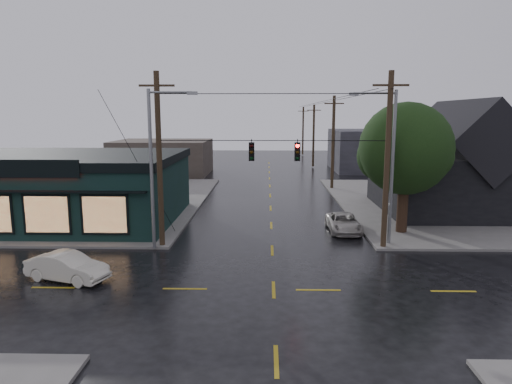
{
  "coord_description": "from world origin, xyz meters",
  "views": [
    {
      "loc": [
        -0.32,
        -19.43,
        7.77
      ],
      "look_at": [
        -0.93,
        5.78,
        3.46
      ],
      "focal_mm": 32.0,
      "sensor_mm": 36.0,
      "label": 1
    }
  ],
  "objects_px": {
    "sedan_cream": "(67,267)",
    "suv_silver": "(344,223)",
    "corner_tree": "(406,149)",
    "utility_pole_ne": "(383,249)",
    "utility_pole_nw": "(162,247)"
  },
  "relations": [
    {
      "from": "utility_pole_ne",
      "to": "corner_tree",
      "type": "bearing_deg",
      "value": 59.47
    },
    {
      "from": "sedan_cream",
      "to": "suv_silver",
      "type": "relative_size",
      "value": 0.92
    },
    {
      "from": "sedan_cream",
      "to": "utility_pole_ne",
      "type": "bearing_deg",
      "value": -53.04
    },
    {
      "from": "corner_tree",
      "to": "suv_silver",
      "type": "xyz_separation_m",
      "value": [
        -3.71,
        0.42,
        -4.97
      ]
    },
    {
      "from": "utility_pole_ne",
      "to": "sedan_cream",
      "type": "height_order",
      "value": "utility_pole_ne"
    },
    {
      "from": "utility_pole_nw",
      "to": "utility_pole_ne",
      "type": "bearing_deg",
      "value": 0.0
    },
    {
      "from": "corner_tree",
      "to": "suv_silver",
      "type": "relative_size",
      "value": 1.93
    },
    {
      "from": "corner_tree",
      "to": "utility_pole_nw",
      "type": "height_order",
      "value": "corner_tree"
    },
    {
      "from": "utility_pole_nw",
      "to": "utility_pole_ne",
      "type": "relative_size",
      "value": 1.0
    },
    {
      "from": "corner_tree",
      "to": "sedan_cream",
      "type": "bearing_deg",
      "value": -153.75
    },
    {
      "from": "utility_pole_ne",
      "to": "suv_silver",
      "type": "xyz_separation_m",
      "value": [
        -1.68,
        3.88,
        0.61
      ]
    },
    {
      "from": "sedan_cream",
      "to": "suv_silver",
      "type": "height_order",
      "value": "sedan_cream"
    },
    {
      "from": "suv_silver",
      "to": "utility_pole_ne",
      "type": "bearing_deg",
      "value": -67.05
    },
    {
      "from": "corner_tree",
      "to": "utility_pole_ne",
      "type": "xyz_separation_m",
      "value": [
        -2.04,
        -3.45,
        -5.57
      ]
    },
    {
      "from": "suv_silver",
      "to": "sedan_cream",
      "type": "bearing_deg",
      "value": -147.51
    }
  ]
}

